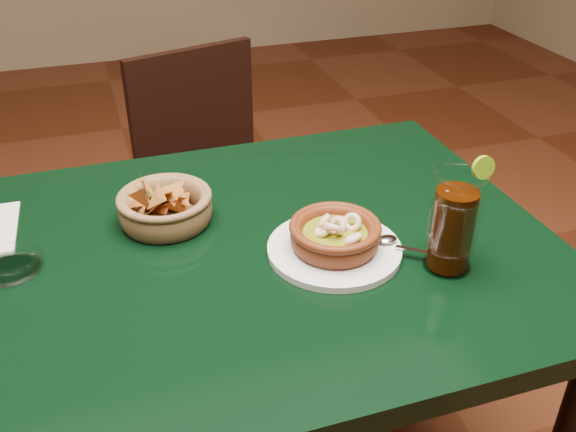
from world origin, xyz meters
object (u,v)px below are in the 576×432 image
object	(u,v)px
dining_table	(209,300)
shrimp_plate	(335,238)
cola_drink	(453,223)
chip_basket	(165,207)
dining_chair	(217,191)

from	to	relation	value
dining_table	shrimp_plate	bearing A→B (deg)	-16.85
shrimp_plate	cola_drink	world-z (taller)	cola_drink
shrimp_plate	cola_drink	size ratio (longest dim) A/B	1.48
cola_drink	dining_table	bearing A→B (deg)	156.95
dining_table	shrimp_plate	size ratio (longest dim) A/B	4.21
shrimp_plate	cola_drink	bearing A→B (deg)	-30.34
shrimp_plate	cola_drink	xyz separation A→B (m)	(0.16, -0.09, 0.05)
shrimp_plate	dining_table	bearing A→B (deg)	163.15
dining_table	cola_drink	bearing A→B (deg)	-23.05
shrimp_plate	chip_basket	xyz separation A→B (m)	(-0.25, 0.19, 0.00)
dining_table	dining_chair	distance (m)	0.74
dining_chair	shrimp_plate	bearing A→B (deg)	-86.59
dining_table	chip_basket	size ratio (longest dim) A/B	5.96
dining_table	cola_drink	xyz separation A→B (m)	(0.37, -0.16, 0.18)
dining_table	dining_chair	size ratio (longest dim) A/B	1.41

